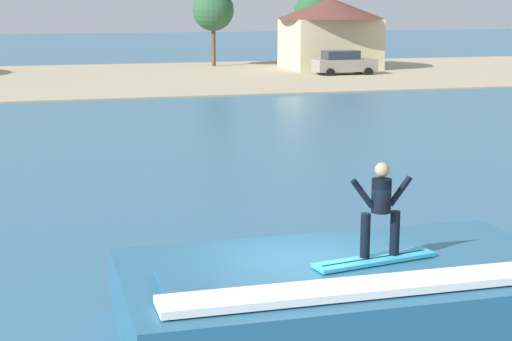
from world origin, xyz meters
TOP-DOWN VIEW (x-y plane):
  - ground_plane at (0.00, 0.00)m, footprint 260.00×260.00m
  - wave_crest at (0.59, -0.61)m, footprint 7.39×3.95m
  - surfboard at (0.96, -0.90)m, footprint 2.19×0.80m
  - surfer at (1.07, -0.83)m, footprint 1.06×0.32m
  - shoreline_bank at (0.00, 45.88)m, footprint 120.00×25.28m
  - car_far_shore at (17.89, 44.05)m, footprint 4.55×2.15m
  - house_gabled_white at (18.75, 49.36)m, footprint 8.59×8.59m
  - tree_tall_bare at (10.33, 54.28)m, footprint 3.40×3.40m
  - tree_short_bushy at (18.25, 51.57)m, footprint 3.43×3.43m

SIDE VIEW (x-z plane):
  - ground_plane at x=0.00m, z-range 0.00..0.00m
  - shoreline_bank at x=0.00m, z-range 0.00..0.10m
  - wave_crest at x=0.59m, z-range -0.04..1.26m
  - car_far_shore at x=17.89m, z-range 0.02..1.88m
  - surfboard at x=0.96m, z-range 1.30..1.36m
  - surfer at x=1.07m, z-range 1.45..3.00m
  - house_gabled_white at x=18.75m, z-range 0.37..6.03m
  - tree_short_bushy at x=18.25m, z-range 1.32..7.48m
  - tree_tall_bare at x=10.33m, z-range 1.46..7.83m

